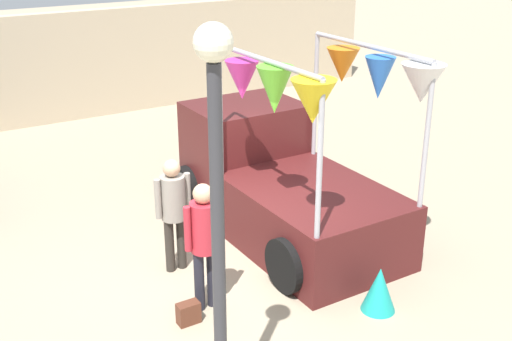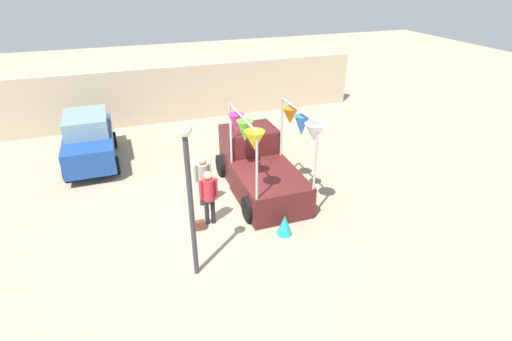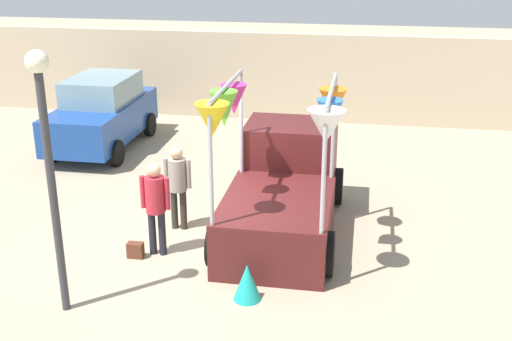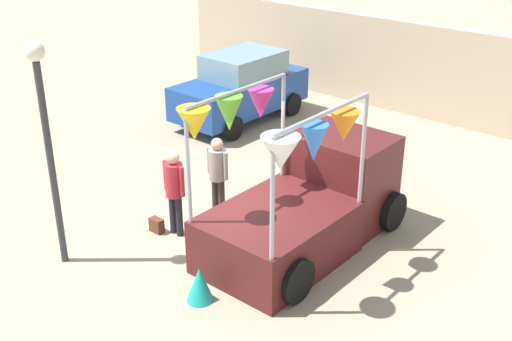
# 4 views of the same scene
# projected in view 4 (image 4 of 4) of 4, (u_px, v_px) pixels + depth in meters

# --- Properties ---
(ground_plane) EXTENTS (60.00, 60.00, 0.00)m
(ground_plane) POSITION_uv_depth(u_px,v_px,m) (223.00, 235.00, 12.22)
(ground_plane) COLOR gray
(vendor_truck) EXTENTS (2.44, 4.16, 3.02)m
(vendor_truck) POSITION_uv_depth(u_px,v_px,m) (311.00, 197.00, 11.72)
(vendor_truck) COLOR #4C1919
(vendor_truck) RESTS_ON ground
(parked_car) EXTENTS (1.88, 4.00, 1.88)m
(parked_car) POSITION_uv_depth(u_px,v_px,m) (241.00, 87.00, 17.62)
(parked_car) COLOR navy
(parked_car) RESTS_ON ground
(person_customer) EXTENTS (0.53, 0.34, 1.71)m
(person_customer) POSITION_uv_depth(u_px,v_px,m) (174.00, 185.00, 11.85)
(person_customer) COLOR black
(person_customer) RESTS_ON ground
(person_vendor) EXTENTS (0.53, 0.34, 1.66)m
(person_vendor) POSITION_uv_depth(u_px,v_px,m) (218.00, 169.00, 12.56)
(person_vendor) COLOR #2D2823
(person_vendor) RESTS_ON ground
(handbag) EXTENTS (0.28, 0.16, 0.28)m
(handbag) POSITION_uv_depth(u_px,v_px,m) (157.00, 225.00, 12.29)
(handbag) COLOR #592D1E
(handbag) RESTS_ON ground
(street_lamp) EXTENTS (0.32, 0.32, 3.94)m
(street_lamp) POSITION_uv_depth(u_px,v_px,m) (45.00, 125.00, 10.36)
(street_lamp) COLOR #333338
(street_lamp) RESTS_ON ground
(brick_boundary_wall) EXTENTS (18.00, 0.36, 2.60)m
(brick_boundary_wall) POSITION_uv_depth(u_px,v_px,m) (435.00, 73.00, 17.57)
(brick_boundary_wall) COLOR tan
(brick_boundary_wall) RESTS_ON ground
(folded_kite_bundle_teal) EXTENTS (0.61, 0.61, 0.60)m
(folded_kite_bundle_teal) POSITION_uv_depth(u_px,v_px,m) (200.00, 284.00, 10.24)
(folded_kite_bundle_teal) COLOR teal
(folded_kite_bundle_teal) RESTS_ON ground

